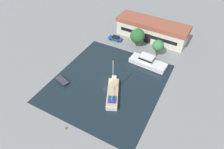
{
  "coord_description": "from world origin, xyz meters",
  "views": [
    {
      "loc": [
        18.71,
        -32.52,
        37.37
      ],
      "look_at": [
        0.0,
        2.28,
        1.0
      ],
      "focal_mm": 32.0,
      "sensor_mm": 36.0,
      "label": 1
    }
  ],
  "objects": [
    {
      "name": "quay_tree_near_building",
      "position": [
        0.08,
        19.04,
        3.94
      ],
      "size": [
        4.63,
        4.63,
        6.25
      ],
      "color": "brown",
      "rests_on": "ground"
    },
    {
      "name": "mooring_bollard",
      "position": [
        -1.09,
        -16.64,
        0.39
      ],
      "size": [
        0.33,
        0.33,
        0.74
      ],
      "color": "olive",
      "rests_on": "ground"
    },
    {
      "name": "small_dinghy",
      "position": [
        -10.8,
        -5.51,
        0.32
      ],
      "size": [
        4.37,
        2.86,
        0.63
      ],
      "rotation": [
        0.0,
        0.0,
        1.28
      ],
      "color": "#19234C",
      "rests_on": "water_canal"
    },
    {
      "name": "water_canal",
      "position": [
        0.0,
        0.0,
        0.0
      ],
      "size": [
        27.6,
        30.43,
        0.01
      ],
      "primitive_type": "cube",
      "color": "black",
      "rests_on": "ground"
    },
    {
      "name": "ground_plane",
      "position": [
        0.0,
        0.0,
        0.0
      ],
      "size": [
        440.0,
        440.0,
        0.0
      ],
      "primitive_type": "plane",
      "color": "gray"
    },
    {
      "name": "warehouse_building",
      "position": [
        2.35,
        26.26,
        3.08
      ],
      "size": [
        24.19,
        8.29,
        6.09
      ],
      "rotation": [
        0.0,
        0.0,
        -0.04
      ],
      "color": "beige",
      "rests_on": "ground"
    },
    {
      "name": "motor_cruiser",
      "position": [
        6.63,
        11.6,
        1.16
      ],
      "size": [
        10.96,
        4.63,
        3.23
      ],
      "rotation": [
        0.0,
        0.0,
        1.5
      ],
      "color": "silver",
      "rests_on": "water_canal"
    },
    {
      "name": "sailboat_moored",
      "position": [
        3.23,
        -3.3,
        0.77
      ],
      "size": [
        6.3,
        10.5,
        10.49
      ],
      "rotation": [
        0.0,
        0.0,
        0.42
      ],
      "color": "silver",
      "rests_on": "water_canal"
    },
    {
      "name": "quay_tree_by_water",
      "position": [
        7.46,
        17.17,
        3.78
      ],
      "size": [
        3.42,
        3.42,
        5.51
      ],
      "color": "brown",
      "rests_on": "ground"
    },
    {
      "name": "parked_car",
      "position": [
        -7.67,
        19.01,
        0.81
      ],
      "size": [
        4.63,
        2.03,
        1.6
      ],
      "rotation": [
        0.0,
        0.0,
        1.64
      ],
      "color": "navy",
      "rests_on": "ground"
    }
  ]
}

